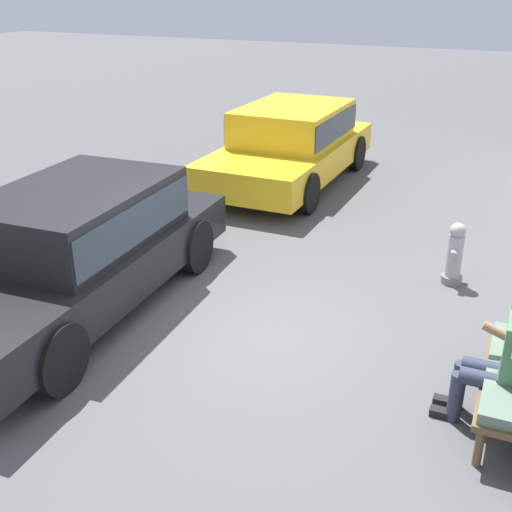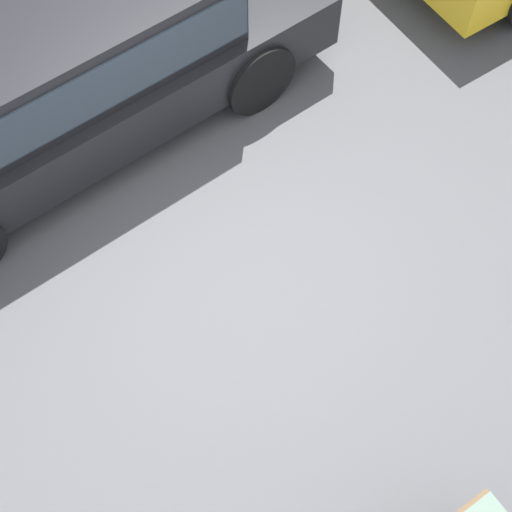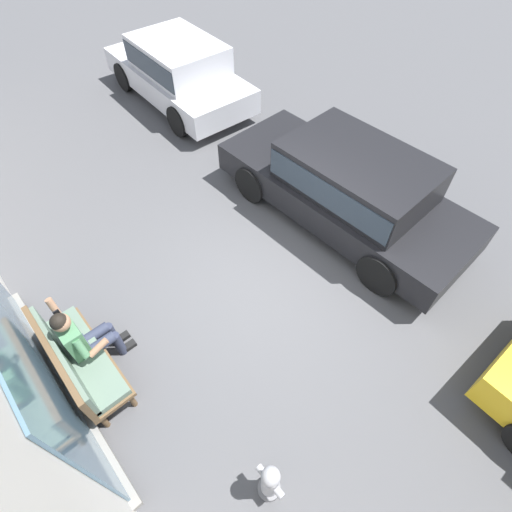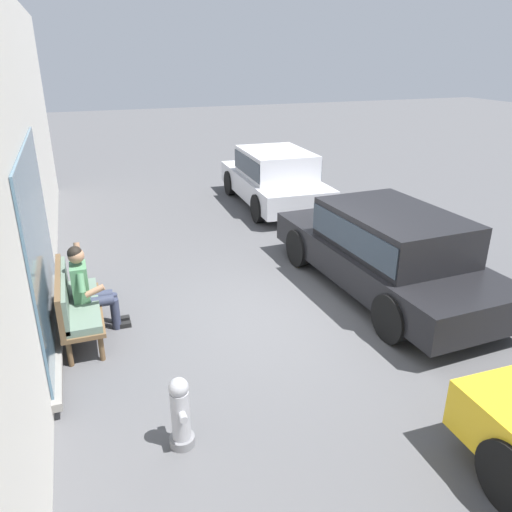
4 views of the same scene
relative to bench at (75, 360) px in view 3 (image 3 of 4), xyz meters
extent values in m
plane|color=#4C4C4F|center=(-0.41, -2.90, -0.54)|extent=(60.00, 60.00, 0.00)
cube|color=slate|center=(0.00, 0.28, 0.91)|extent=(3.40, 0.03, 2.50)
cube|color=gray|center=(0.00, 0.25, -0.36)|extent=(3.60, 0.12, 0.10)
cylinder|color=brown|center=(0.73, 0.10, -0.36)|extent=(0.07, 0.07, 0.36)
cylinder|color=brown|center=(-0.73, 0.10, -0.36)|extent=(0.07, 0.07, 0.36)
cylinder|color=brown|center=(0.73, -0.29, -0.36)|extent=(0.07, 0.07, 0.36)
cylinder|color=brown|center=(-0.73, -0.29, -0.36)|extent=(0.07, 0.07, 0.36)
cube|color=brown|center=(0.00, -0.09, -0.15)|extent=(1.62, 0.55, 0.06)
cube|color=slate|center=(0.00, -0.09, -0.07)|extent=(1.56, 0.49, 0.10)
cube|color=brown|center=(0.00, 0.14, 0.15)|extent=(1.62, 0.07, 0.55)
cube|color=slate|center=(0.00, 0.08, 0.15)|extent=(1.56, 0.06, 0.47)
cylinder|color=#2D3347|center=(0.21, -0.33, -0.07)|extent=(0.15, 0.42, 0.15)
cylinder|color=#2D3347|center=(0.21, -0.54, -0.31)|extent=(0.12, 0.12, 0.47)
cube|color=black|center=(0.21, -0.62, -0.51)|extent=(0.10, 0.24, 0.07)
cylinder|color=#2D3347|center=(0.03, -0.33, -0.07)|extent=(0.15, 0.42, 0.15)
cylinder|color=#2D3347|center=(0.03, -0.54, -0.31)|extent=(0.12, 0.12, 0.47)
cube|color=black|center=(0.03, -0.62, -0.51)|extent=(0.10, 0.24, 0.07)
cube|color=#2D3347|center=(0.12, -0.12, -0.07)|extent=(0.34, 0.24, 0.14)
cube|color=#4C7F56|center=(0.12, -0.12, 0.21)|extent=(0.38, 0.22, 0.56)
sphere|color=#A37556|center=(0.12, -0.12, 0.63)|extent=(0.22, 0.22, 0.22)
sphere|color=black|center=(0.12, -0.11, 0.66)|extent=(0.20, 0.20, 0.20)
cylinder|color=#4C7F56|center=(-0.12, -0.14, 0.32)|extent=(0.20, 0.10, 0.28)
cylinder|color=#A37556|center=(-0.17, -0.30, 0.20)|extent=(0.08, 0.27, 0.17)
cylinder|color=#4C7F56|center=(0.36, -0.12, 0.39)|extent=(0.25, 0.10, 0.22)
cylinder|color=#A37556|center=(0.43, -0.14, 0.58)|extent=(0.16, 0.08, 0.25)
cube|color=black|center=(0.26, -0.14, 0.62)|extent=(0.02, 0.07, 0.15)
cube|color=black|center=(-0.15, -4.87, -0.02)|extent=(4.65, 1.95, 0.53)
cube|color=black|center=(-0.33, -4.88, 0.57)|extent=(2.44, 1.65, 0.64)
cube|color=#28333D|center=(-0.33, -4.88, 0.57)|extent=(2.40, 1.69, 0.45)
cylinder|color=black|center=(1.24, -3.97, -0.19)|extent=(0.70, 0.21, 0.70)
cylinder|color=black|center=(1.31, -5.67, -0.19)|extent=(0.70, 0.21, 0.70)
cylinder|color=black|center=(-1.60, -4.08, -0.19)|extent=(0.70, 0.21, 0.70)
cylinder|color=black|center=(-1.53, -5.78, -0.19)|extent=(0.70, 0.21, 0.70)
cube|color=silver|center=(5.13, -5.02, -0.02)|extent=(4.16, 1.89, 0.54)
cube|color=silver|center=(4.97, -5.02, 0.57)|extent=(2.19, 1.61, 0.65)
cube|color=#28333D|center=(4.97, -5.02, 0.57)|extent=(2.15, 1.64, 0.45)
cylinder|color=black|center=(6.43, -4.24, -0.21)|extent=(0.68, 0.20, 0.67)
cylinder|color=black|center=(6.37, -5.90, -0.21)|extent=(0.68, 0.20, 0.67)
cylinder|color=black|center=(3.89, -4.14, -0.21)|extent=(0.68, 0.20, 0.67)
cylinder|color=black|center=(3.83, -5.81, -0.21)|extent=(0.68, 0.20, 0.67)
cylinder|color=slate|center=(-2.58, -0.95, -0.49)|extent=(0.26, 0.26, 0.10)
cylinder|color=#99999E|center=(-2.58, -0.95, -0.17)|extent=(0.19, 0.19, 0.55)
sphere|color=#99999E|center=(-2.58, -0.95, 0.17)|extent=(0.20, 0.20, 0.20)
cylinder|color=#99999E|center=(-2.72, -0.95, -0.09)|extent=(0.10, 0.08, 0.08)
cylinder|color=#99999E|center=(-2.44, -0.95, -0.09)|extent=(0.10, 0.08, 0.08)
camera|label=1|loc=(5.12, -0.30, 3.08)|focal=45.00mm
camera|label=2|loc=(1.04, -0.30, 5.00)|focal=55.00mm
camera|label=3|loc=(-3.10, -0.30, 4.67)|focal=28.00mm
camera|label=4|loc=(-6.61, -0.30, 3.22)|focal=35.00mm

